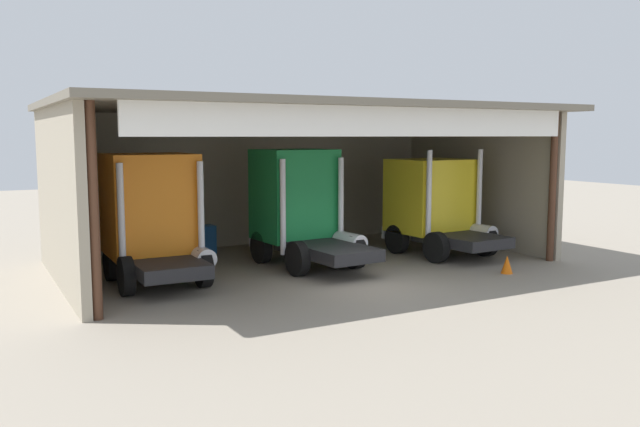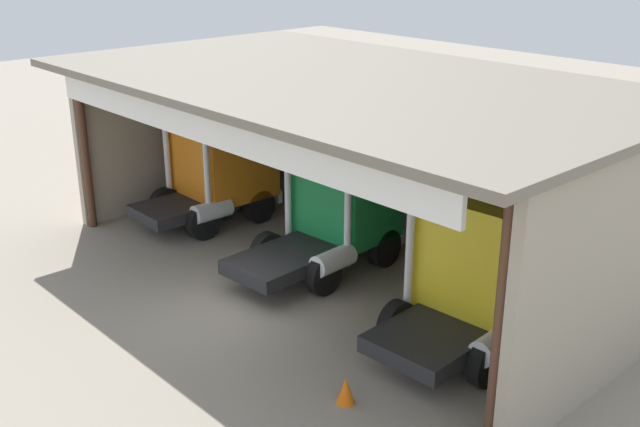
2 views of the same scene
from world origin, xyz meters
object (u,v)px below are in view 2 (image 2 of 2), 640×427
at_px(truck_yellow_yard_outside, 482,267).
at_px(truck_orange_right_bay, 220,159).
at_px(tool_cart, 364,198).
at_px(traffic_cone, 346,390).
at_px(oil_drum, 487,237).
at_px(truck_green_center_bay, 339,197).

bearing_deg(truck_yellow_yard_outside, truck_orange_right_bay, 175.27).
bearing_deg(tool_cart, traffic_cone, -47.74).
xyz_separation_m(tool_cart, traffic_cone, (7.07, -7.78, -0.22)).
bearing_deg(truck_orange_right_bay, tool_cart, 54.57).
bearing_deg(traffic_cone, oil_drum, 107.24).
relative_size(truck_green_center_bay, truck_yellow_yard_outside, 1.12).
height_order(oil_drum, traffic_cone, oil_drum).
bearing_deg(truck_orange_right_bay, traffic_cone, -22.25).
bearing_deg(truck_orange_right_bay, oil_drum, 28.91).
bearing_deg(tool_cart, oil_drum, 2.93).
xyz_separation_m(truck_green_center_bay, truck_yellow_yard_outside, (5.07, -0.64, -0.13)).
distance_m(truck_orange_right_bay, truck_yellow_yard_outside, 10.00).
height_order(truck_orange_right_bay, oil_drum, truck_orange_right_bay).
xyz_separation_m(truck_orange_right_bay, oil_drum, (7.25, 3.89, -1.49)).
distance_m(truck_orange_right_bay, oil_drum, 8.36).
relative_size(truck_yellow_yard_outside, oil_drum, 4.81).
height_order(truck_yellow_yard_outside, tool_cart, truck_yellow_yard_outside).
distance_m(truck_green_center_bay, truck_yellow_yard_outside, 5.11).
relative_size(tool_cart, traffic_cone, 1.79).
relative_size(truck_orange_right_bay, traffic_cone, 7.80).
bearing_deg(truck_yellow_yard_outside, truck_green_center_bay, 169.82).
bearing_deg(traffic_cone, truck_orange_right_bay, 157.07).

